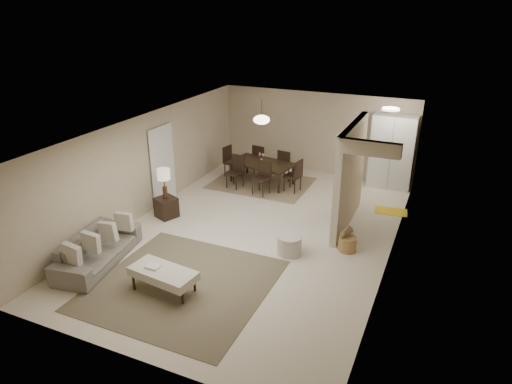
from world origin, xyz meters
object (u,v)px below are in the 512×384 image
at_px(sofa, 98,249).
at_px(round_pouf, 289,245).
at_px(ottoman_bench, 163,274).
at_px(wicker_basket, 347,244).
at_px(pantry_cabinet, 392,152).
at_px(dining_table, 261,173).
at_px(side_table, 166,207).

height_order(sofa, round_pouf, sofa).
bearing_deg(ottoman_bench, wicker_basket, 52.63).
relative_size(ottoman_bench, wicker_basket, 3.49).
bearing_deg(pantry_cabinet, ottoman_bench, -113.17).
relative_size(round_pouf, wicker_basket, 1.42).
distance_m(sofa, ottoman_bench, 1.83).
height_order(pantry_cabinet, dining_table, pantry_cabinet).
height_order(side_table, round_pouf, side_table).
distance_m(side_table, round_pouf, 3.45).
xyz_separation_m(sofa, ottoman_bench, (1.81, -0.30, 0.05)).
bearing_deg(sofa, ottoman_bench, -108.82).
bearing_deg(dining_table, ottoman_bench, -75.11).
height_order(sofa, wicker_basket, sofa).
relative_size(pantry_cabinet, round_pouf, 3.90).
height_order(ottoman_bench, round_pouf, ottoman_bench).
bearing_deg(dining_table, round_pouf, -48.37).
bearing_deg(sofa, dining_table, -23.13).
height_order(ottoman_bench, side_table, side_table).
relative_size(sofa, side_table, 4.25).
xyz_separation_m(ottoman_bench, wicker_basket, (2.77, 2.84, -0.20)).
relative_size(pantry_cabinet, wicker_basket, 5.52).
bearing_deg(round_pouf, ottoman_bench, -126.91).
bearing_deg(side_table, ottoman_bench, -56.77).
bearing_deg(pantry_cabinet, side_table, -137.77).
relative_size(sofa, wicker_basket, 5.68).
xyz_separation_m(sofa, dining_table, (1.32, 5.41, 0.01)).
bearing_deg(wicker_basket, dining_table, 138.58).
xyz_separation_m(pantry_cabinet, side_table, (-4.75, -4.31, -0.80)).
relative_size(wicker_basket, dining_table, 0.21).
bearing_deg(pantry_cabinet, dining_table, -159.78).
distance_m(sofa, wicker_basket, 5.24).
height_order(pantry_cabinet, wicker_basket, pantry_cabinet).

